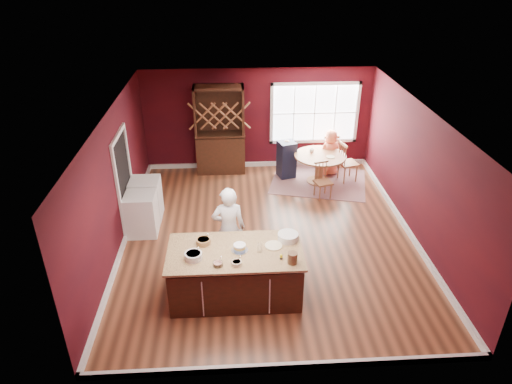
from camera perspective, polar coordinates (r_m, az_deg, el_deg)
room_shell at (r=9.00m, az=1.66°, el=1.72°), size 7.00×7.00×7.00m
window at (r=12.32m, az=7.32°, el=9.76°), size 2.36×0.10×1.66m
doorway at (r=9.90m, az=-16.07°, el=1.06°), size 0.08×1.26×2.13m
kitchen_island at (r=7.94m, az=-2.58°, el=-10.17°), size 2.26×1.18×0.92m
dining_table at (r=11.72m, az=7.97°, el=3.63°), size 1.31×1.31×0.75m
baker at (r=8.36m, az=-3.43°, el=-4.60°), size 0.63×0.43×1.68m
layer_cake at (r=7.62m, az=-2.06°, el=-6.96°), size 0.29×0.29×0.12m
bowl_blue at (r=7.50m, az=-7.83°, el=-7.92°), size 0.29×0.29×0.11m
bowl_yellow at (r=7.84m, az=-6.58°, el=-6.14°), size 0.25×0.25×0.09m
bowl_pink at (r=7.33m, az=-4.79°, el=-8.96°), size 0.17×0.17×0.06m
bowl_olive at (r=7.33m, az=-2.44°, el=-8.86°), size 0.16×0.16×0.06m
drinking_glass at (r=7.57m, az=0.48°, el=-7.00°), size 0.08×0.08×0.17m
dinner_plate at (r=7.75m, az=2.21°, el=-6.71°), size 0.30×0.30×0.02m
white_tub at (r=7.89m, az=4.03°, el=-5.60°), size 0.36×0.36×0.12m
stoneware_crock at (r=7.34m, az=4.57°, el=-8.22°), size 0.16×0.16×0.19m
toy_figurine at (r=7.44m, az=3.17°, el=-8.10°), size 0.05×0.05×0.09m
rug at (r=11.95m, az=7.80°, el=1.32°), size 2.75×2.36×0.01m
chair_east at (r=11.92m, az=11.47°, el=3.76°), size 0.52×0.54×1.07m
chair_south at (r=11.00m, az=8.41°, el=1.40°), size 0.46×0.45×0.91m
chair_north at (r=12.46m, az=9.11°, el=5.04°), size 0.45×0.43×1.05m
seated_woman at (r=12.16m, az=9.25°, el=4.88°), size 0.68×0.52×1.23m
high_chair at (r=11.93m, az=3.83°, el=4.18°), size 0.51×0.51×1.02m
toddler at (r=11.80m, az=4.16°, el=5.48°), size 0.18×0.14×0.26m
table_plate at (r=11.55m, az=9.29°, el=4.36°), size 0.22×0.22×0.02m
table_cup at (r=11.75m, az=6.97°, el=5.16°), size 0.14×0.14×0.09m
hutch at (r=12.00m, az=-4.53°, el=7.69°), size 1.27×0.53×2.33m
washer at (r=9.83m, az=-14.10°, el=-2.70°), size 0.62×0.60×0.91m
dryer at (r=10.37m, az=-13.56°, el=-0.83°), size 0.64×0.62×0.92m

